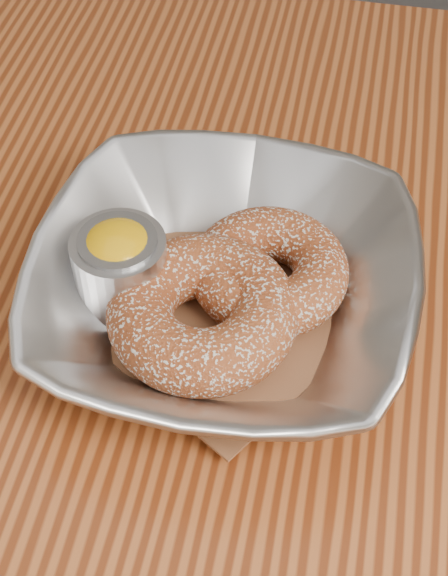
% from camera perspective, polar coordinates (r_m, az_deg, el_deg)
% --- Properties ---
extents(table, '(1.20, 0.80, 0.75)m').
position_cam_1_polar(table, '(0.60, 7.74, -11.28)').
color(table, brown).
rests_on(table, ground_plane).
extents(serving_bowl, '(0.23, 0.23, 0.06)m').
position_cam_1_polar(serving_bowl, '(0.52, 0.00, -0.17)').
color(serving_bowl, '#B4B6BB').
rests_on(serving_bowl, table).
extents(parchment, '(0.20, 0.20, 0.00)m').
position_cam_1_polar(parchment, '(0.53, 0.00, -1.48)').
color(parchment, brown).
rests_on(parchment, table).
extents(donut_back, '(0.11, 0.11, 0.03)m').
position_cam_1_polar(donut_back, '(0.53, 2.94, 1.14)').
color(donut_back, '#93421E').
rests_on(donut_back, parchment).
extents(donut_front, '(0.14, 0.14, 0.04)m').
position_cam_1_polar(donut_front, '(0.50, -1.41, -1.59)').
color(donut_front, '#93421E').
rests_on(donut_front, parchment).
extents(ramekin, '(0.06, 0.06, 0.06)m').
position_cam_1_polar(ramekin, '(0.52, -6.71, 1.39)').
color(ramekin, '#B4B6BB').
rests_on(ramekin, table).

